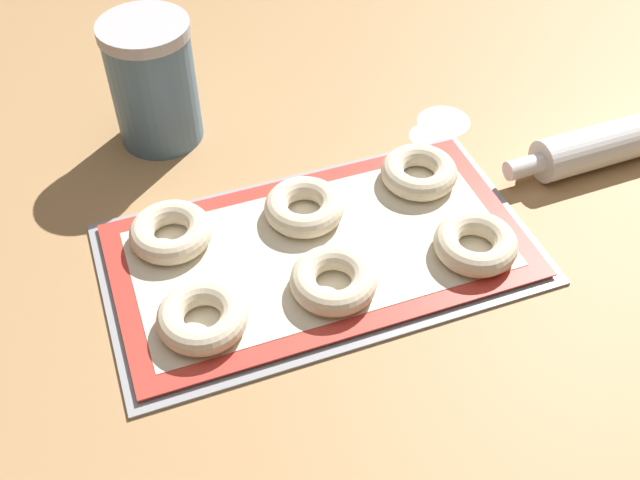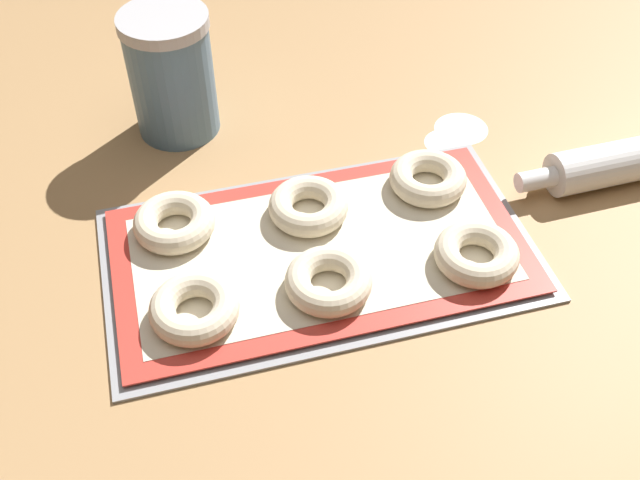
{
  "view_description": "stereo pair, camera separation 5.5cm",
  "coord_description": "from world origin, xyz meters",
  "px_view_note": "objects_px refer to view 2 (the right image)",
  "views": [
    {
      "loc": [
        -0.2,
        -0.58,
        0.66
      ],
      "look_at": [
        0.01,
        -0.01,
        0.03
      ],
      "focal_mm": 42.0,
      "sensor_mm": 36.0,
      "label": 1
    },
    {
      "loc": [
        -0.15,
        -0.6,
        0.66
      ],
      "look_at": [
        0.01,
        -0.01,
        0.03
      ],
      "focal_mm": 42.0,
      "sensor_mm": 36.0,
      "label": 2
    }
  ],
  "objects_px": {
    "baking_tray": "(320,253)",
    "bagel_front_left": "(194,308)",
    "bagel_front_right": "(477,254)",
    "bagel_back_left": "(174,222)",
    "bagel_front_center": "(332,280)",
    "bagel_back_center": "(308,206)",
    "bagel_back_right": "(428,178)",
    "flour_canister": "(172,74)"
  },
  "relations": [
    {
      "from": "bagel_front_right",
      "to": "flour_canister",
      "type": "height_order",
      "value": "flour_canister"
    },
    {
      "from": "baking_tray",
      "to": "bagel_front_right",
      "type": "distance_m",
      "value": 0.18
    },
    {
      "from": "baking_tray",
      "to": "flour_canister",
      "type": "bearing_deg",
      "value": 113.66
    },
    {
      "from": "bagel_front_right",
      "to": "bagel_back_left",
      "type": "relative_size",
      "value": 1.0
    },
    {
      "from": "bagel_back_left",
      "to": "bagel_back_right",
      "type": "height_order",
      "value": "same"
    },
    {
      "from": "baking_tray",
      "to": "bagel_front_right",
      "type": "height_order",
      "value": "bagel_front_right"
    },
    {
      "from": "bagel_back_left",
      "to": "baking_tray",
      "type": "bearing_deg",
      "value": -24.52
    },
    {
      "from": "bagel_front_left",
      "to": "bagel_back_right",
      "type": "xyz_separation_m",
      "value": [
        0.32,
        0.13,
        0.0
      ]
    },
    {
      "from": "bagel_front_right",
      "to": "bagel_front_center",
      "type": "bearing_deg",
      "value": 178.46
    },
    {
      "from": "flour_canister",
      "to": "bagel_back_right",
      "type": "bearing_deg",
      "value": -37.59
    },
    {
      "from": "baking_tray",
      "to": "bagel_back_left",
      "type": "height_order",
      "value": "bagel_back_left"
    },
    {
      "from": "bagel_front_right",
      "to": "bagel_back_center",
      "type": "distance_m",
      "value": 0.21
    },
    {
      "from": "bagel_back_left",
      "to": "bagel_back_center",
      "type": "relative_size",
      "value": 1.0
    },
    {
      "from": "bagel_front_center",
      "to": "bagel_back_center",
      "type": "distance_m",
      "value": 0.12
    },
    {
      "from": "bagel_front_left",
      "to": "bagel_front_right",
      "type": "bearing_deg",
      "value": -0.83
    },
    {
      "from": "bagel_back_center",
      "to": "flour_canister",
      "type": "bearing_deg",
      "value": 119.04
    },
    {
      "from": "bagel_front_right",
      "to": "bagel_back_right",
      "type": "bearing_deg",
      "value": 93.07
    },
    {
      "from": "bagel_front_center",
      "to": "bagel_back_right",
      "type": "xyz_separation_m",
      "value": [
        0.17,
        0.13,
        0.0
      ]
    },
    {
      "from": "flour_canister",
      "to": "bagel_back_left",
      "type": "bearing_deg",
      "value": -98.67
    },
    {
      "from": "bagel_front_center",
      "to": "bagel_front_right",
      "type": "bearing_deg",
      "value": -1.54
    },
    {
      "from": "bagel_back_left",
      "to": "flour_canister",
      "type": "relative_size",
      "value": 0.56
    },
    {
      "from": "bagel_front_center",
      "to": "bagel_back_left",
      "type": "bearing_deg",
      "value": 139.09
    },
    {
      "from": "bagel_back_left",
      "to": "bagel_back_right",
      "type": "xyz_separation_m",
      "value": [
        0.32,
        -0.0,
        0.0
      ]
    },
    {
      "from": "bagel_front_right",
      "to": "bagel_back_right",
      "type": "relative_size",
      "value": 1.0
    },
    {
      "from": "bagel_front_center",
      "to": "bagel_back_center",
      "type": "height_order",
      "value": "same"
    },
    {
      "from": "bagel_front_left",
      "to": "bagel_back_right",
      "type": "height_order",
      "value": "same"
    },
    {
      "from": "bagel_front_right",
      "to": "bagel_back_center",
      "type": "xyz_separation_m",
      "value": [
        -0.17,
        0.13,
        0.0
      ]
    },
    {
      "from": "baking_tray",
      "to": "flour_canister",
      "type": "distance_m",
      "value": 0.33
    },
    {
      "from": "bagel_front_left",
      "to": "bagel_back_left",
      "type": "bearing_deg",
      "value": 91.72
    },
    {
      "from": "bagel_back_center",
      "to": "bagel_back_right",
      "type": "relative_size",
      "value": 1.0
    },
    {
      "from": "bagel_front_right",
      "to": "baking_tray",
      "type": "bearing_deg",
      "value": 158.03
    },
    {
      "from": "bagel_front_left",
      "to": "bagel_front_right",
      "type": "relative_size",
      "value": 1.0
    },
    {
      "from": "bagel_back_center",
      "to": "flour_canister",
      "type": "height_order",
      "value": "flour_canister"
    },
    {
      "from": "baking_tray",
      "to": "bagel_front_left",
      "type": "bearing_deg",
      "value": -158.08
    },
    {
      "from": "bagel_back_center",
      "to": "bagel_back_right",
      "type": "xyz_separation_m",
      "value": [
        0.16,
        0.01,
        0.0
      ]
    },
    {
      "from": "bagel_back_left",
      "to": "bagel_back_center",
      "type": "distance_m",
      "value": 0.16
    },
    {
      "from": "bagel_front_center",
      "to": "baking_tray",
      "type": "bearing_deg",
      "value": 87.08
    },
    {
      "from": "flour_canister",
      "to": "bagel_front_left",
      "type": "bearing_deg",
      "value": -94.7
    },
    {
      "from": "bagel_back_left",
      "to": "bagel_front_center",
      "type": "bearing_deg",
      "value": -40.91
    },
    {
      "from": "bagel_front_left",
      "to": "bagel_front_right",
      "type": "xyz_separation_m",
      "value": [
        0.33,
        -0.0,
        0.0
      ]
    },
    {
      "from": "bagel_back_center",
      "to": "bagel_front_center",
      "type": "bearing_deg",
      "value": -92.07
    },
    {
      "from": "bagel_front_center",
      "to": "bagel_back_left",
      "type": "xyz_separation_m",
      "value": [
        -0.16,
        0.14,
        0.0
      ]
    }
  ]
}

